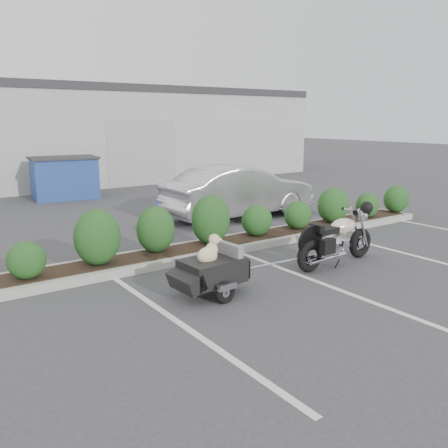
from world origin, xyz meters
TOP-DOWN VIEW (x-y plane):
  - ground at (0.00, 0.00)m, footprint 90.00×90.00m
  - planter_kerb at (1.00, 2.20)m, footprint 12.00×1.00m
  - building at (0.00, 17.00)m, footprint 26.00×10.00m
  - motorcycle at (2.20, 0.11)m, footprint 2.05×0.70m
  - pet_trailer at (-0.58, 0.13)m, footprint 1.64×0.92m
  - sedan at (3.35, 4.65)m, footprint 4.39×1.62m
  - dumpster at (0.41, 10.61)m, footprint 2.29×1.68m

SIDE VIEW (x-z plane):
  - ground at x=0.00m, z-range 0.00..0.00m
  - planter_kerb at x=1.00m, z-range 0.00..0.15m
  - pet_trailer at x=-0.58m, z-range -0.08..0.90m
  - motorcycle at x=2.20m, z-range -0.12..1.06m
  - dumpster at x=0.41m, z-range 0.01..1.42m
  - sedan at x=3.35m, z-range 0.00..1.43m
  - building at x=0.00m, z-range 0.00..4.00m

